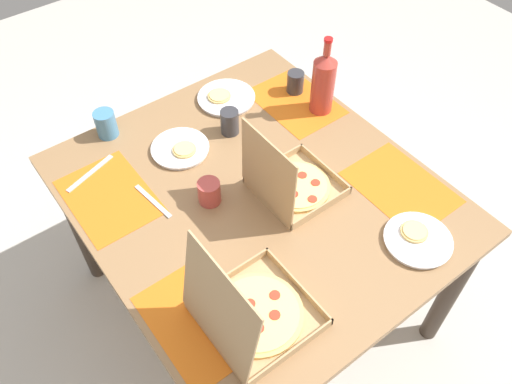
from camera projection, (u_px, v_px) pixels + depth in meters
ground_plane at (256, 300)px, 2.38m from camera, size 6.00×6.00×0.00m
dining_table at (256, 212)px, 1.88m from camera, size 1.27×1.13×0.76m
placemat_near_left at (401, 187)px, 1.81m from camera, size 0.36×0.26×0.00m
placemat_near_right at (295, 102)px, 2.11m from camera, size 0.36×0.26×0.00m
placemat_far_left at (200, 319)px, 1.49m from camera, size 0.36×0.26×0.00m
placemat_far_right at (109, 197)px, 1.78m from camera, size 0.36×0.26×0.00m
pizza_box_corner_right at (250, 313)px, 1.45m from camera, size 0.30×0.31×0.33m
pizza_box_corner_left at (291, 183)px, 1.76m from camera, size 0.26×0.27×0.30m
plate_far_right at (226, 98)px, 2.11m from camera, size 0.23×0.23×0.03m
plate_middle at (417, 239)px, 1.66m from camera, size 0.22×0.22×0.03m
plate_far_left at (181, 149)px, 1.92m from camera, size 0.22×0.22×0.03m
soda_bottle at (323, 82)px, 1.98m from camera, size 0.09×0.09×0.32m
cup_clear_right at (295, 82)px, 2.12m from camera, size 0.07×0.07×0.09m
cup_clear_left at (230, 122)px, 1.96m from camera, size 0.07×0.07×0.10m
cup_red at (209, 192)px, 1.74m from camera, size 0.08×0.08×0.09m
cup_dark at (106, 124)px, 1.95m from camera, size 0.08×0.08×0.10m
knife_by_near_right at (90, 173)px, 1.85m from camera, size 0.08×0.21×0.00m
fork_by_far_left at (153, 201)px, 1.77m from camera, size 0.19×0.04×0.00m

